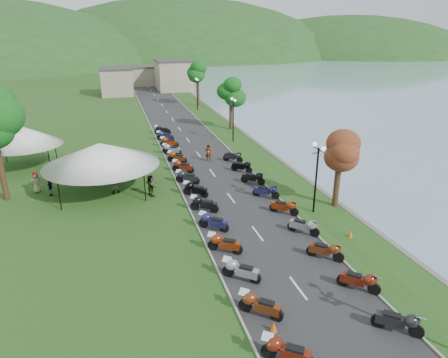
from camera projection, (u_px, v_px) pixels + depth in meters
road at (188, 140)px, 47.33m from camera, size 7.00×120.00×0.02m
hills_backdrop at (126, 56)px, 191.54m from camera, size 360.00×120.00×76.00m
far_building at (140, 78)px, 86.51m from camera, size 18.00×16.00×5.00m
moto_row_left at (199, 197)px, 29.94m from camera, size 2.60×46.01×1.10m
moto_row_right at (292, 216)px, 26.89m from camera, size 2.60×30.08×1.10m
vendor_tent_main at (102, 167)px, 31.89m from camera, size 6.07×6.07×4.00m
vendor_tent_side at (25, 147)px, 37.31m from camera, size 4.61×4.61×4.00m
tree_lakeside at (339, 165)px, 28.67m from camera, size 2.32×2.32×6.45m
pedestrian_a at (112, 179)px, 35.16m from camera, size 0.66×0.70×1.56m
pedestrian_b at (115, 193)px, 32.13m from camera, size 0.90×0.53×1.81m
pedestrian_c at (51, 196)px, 31.59m from camera, size 0.72×1.28×1.87m
traffic_cone_near at (274, 327)px, 17.31m from camera, size 0.33×0.33×0.51m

